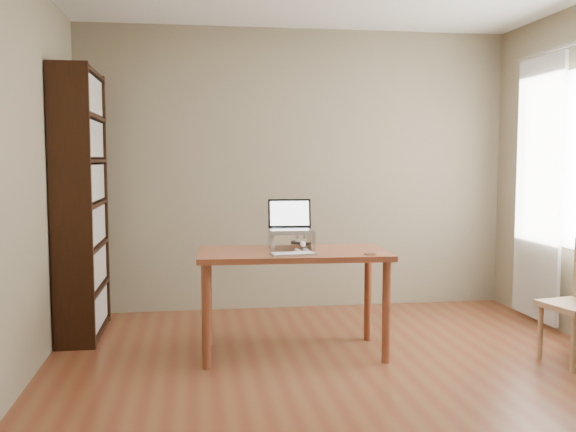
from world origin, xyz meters
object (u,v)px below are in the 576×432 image
(desk, at_px, (293,265))
(cat, at_px, (295,241))
(bookshelf, at_px, (82,204))
(laptop, at_px, (290,223))
(keyboard, at_px, (293,254))

(desk, relative_size, cat, 2.95)
(desk, distance_m, cat, 0.20)
(bookshelf, height_order, desk, bookshelf)
(bookshelf, relative_size, cat, 4.50)
(desk, bearing_deg, cat, 76.09)
(bookshelf, distance_m, laptop, 1.69)
(laptop, relative_size, cat, 0.70)
(laptop, distance_m, keyboard, 0.40)
(laptop, bearing_deg, keyboard, -93.14)
(desk, bearing_deg, keyboard, -96.57)
(laptop, bearing_deg, bookshelf, 161.29)
(bookshelf, distance_m, keyboard, 1.84)
(desk, relative_size, laptop, 4.21)
(cat, bearing_deg, laptop, 135.53)
(keyboard, bearing_deg, cat, 71.32)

